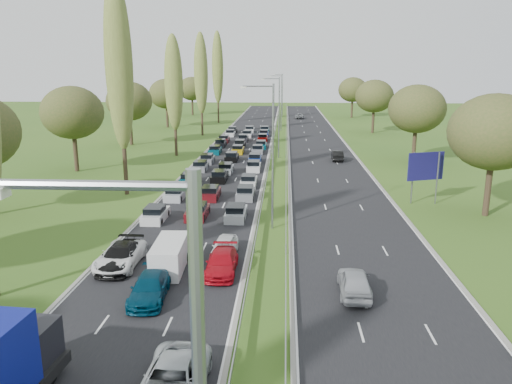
# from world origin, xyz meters

# --- Properties ---
(ground) EXTENTS (260.00, 260.00, 0.00)m
(ground) POSITION_xyz_m (4.50, 80.00, 0.00)
(ground) COLOR #33591B
(ground) RESTS_ON ground
(near_carriageway) EXTENTS (10.50, 215.00, 0.04)m
(near_carriageway) POSITION_xyz_m (-2.25, 82.50, 0.00)
(near_carriageway) COLOR black
(near_carriageway) RESTS_ON ground
(far_carriageway) EXTENTS (10.50, 215.00, 0.04)m
(far_carriageway) POSITION_xyz_m (11.25, 82.50, 0.00)
(far_carriageway) COLOR black
(far_carriageway) RESTS_ON ground
(central_reservation) EXTENTS (2.36, 215.00, 0.32)m
(central_reservation) POSITION_xyz_m (4.50, 82.50, 0.55)
(central_reservation) COLOR gray
(central_reservation) RESTS_ON ground
(lamp_columns) EXTENTS (0.18, 140.18, 12.00)m
(lamp_columns) POSITION_xyz_m (4.50, 78.00, 6.00)
(lamp_columns) COLOR gray
(lamp_columns) RESTS_ON ground
(poplar_row) EXTENTS (2.80, 127.80, 22.44)m
(poplar_row) POSITION_xyz_m (-11.50, 68.17, 12.39)
(poplar_row) COLOR #2D2116
(poplar_row) RESTS_ON ground
(woodland_left) EXTENTS (8.00, 166.00, 11.10)m
(woodland_left) POSITION_xyz_m (-22.00, 62.63, 7.68)
(woodland_left) COLOR #2D2116
(woodland_left) RESTS_ON ground
(woodland_right) EXTENTS (8.00, 153.00, 11.10)m
(woodland_right) POSITION_xyz_m (24.00, 66.67, 7.68)
(woodland_right) COLOR #2D2116
(woodland_right) RESTS_ON ground
(traffic_queue_fill) EXTENTS (9.11, 68.89, 0.80)m
(traffic_queue_fill) POSITION_xyz_m (-2.24, 77.45, 0.44)
(traffic_queue_fill) COLOR silver
(traffic_queue_fill) RESTS_ON ground
(near_car_2) EXTENTS (2.54, 5.46, 1.51)m
(near_car_2) POSITION_xyz_m (-5.61, 33.94, 0.78)
(near_car_2) COLOR white
(near_car_2) RESTS_ON near_carriageway
(near_car_3) EXTENTS (2.19, 5.29, 1.53)m
(near_car_3) POSITION_xyz_m (-5.53, 33.78, 0.78)
(near_car_3) COLOR black
(near_car_3) RESTS_ON near_carriageway
(near_car_7) EXTENTS (2.31, 4.98, 1.41)m
(near_car_7) POSITION_xyz_m (-2.27, 29.11, 0.72)
(near_car_7) COLOR #042F44
(near_car_7) RESTS_ON near_carriageway
(near_car_10) EXTENTS (2.68, 5.49, 1.50)m
(near_car_10) POSITION_xyz_m (1.05, 20.25, 0.77)
(near_car_10) COLOR #A9AFB2
(near_car_10) RESTS_ON near_carriageway
(near_car_11) EXTENTS (2.01, 4.85, 1.40)m
(near_car_11) POSITION_xyz_m (1.43, 33.23, 0.72)
(near_car_11) COLOR #AC0A16
(near_car_11) RESTS_ON near_carriageway
(near_car_12) EXTENTS (1.87, 4.11, 1.37)m
(near_car_12) POSITION_xyz_m (1.24, 36.38, 0.70)
(near_car_12) COLOR silver
(near_car_12) RESTS_ON near_carriageway
(far_car_0) EXTENTS (1.95, 4.59, 1.55)m
(far_car_0) POSITION_xyz_m (9.73, 30.49, 0.79)
(far_car_0) COLOR #9EA1A7
(far_car_0) RESTS_ON far_carriageway
(far_car_1) EXTENTS (1.64, 4.50, 1.47)m
(far_car_1) POSITION_xyz_m (13.20, 75.98, 0.76)
(far_car_1) COLOR black
(far_car_1) RESTS_ON far_carriageway
(far_car_2) EXTENTS (2.42, 5.06, 1.39)m
(far_car_2) POSITION_xyz_m (9.28, 141.12, 0.72)
(far_car_2) COLOR slate
(far_car_2) RESTS_ON far_carriageway
(white_van_rear) EXTENTS (1.92, 4.90, 1.97)m
(white_van_rear) POSITION_xyz_m (-2.09, 33.75, 1.01)
(white_van_rear) COLOR silver
(white_van_rear) RESTS_ON near_carriageway
(direction_sign) EXTENTS (3.80, 1.45, 5.20)m
(direction_sign) POSITION_xyz_m (19.40, 51.97, 3.57)
(direction_sign) COLOR gray
(direction_sign) RESTS_ON ground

